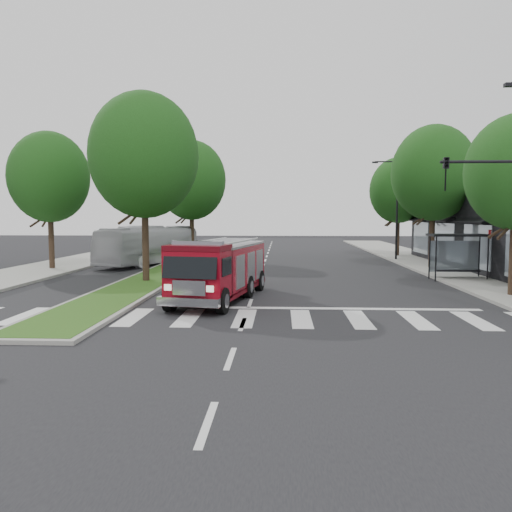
% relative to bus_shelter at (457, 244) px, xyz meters
% --- Properties ---
extents(ground, '(140.00, 140.00, 0.00)m').
position_rel_bus_shelter_xyz_m(ground, '(-11.20, -8.15, -2.04)').
color(ground, black).
rests_on(ground, ground).
extents(sidewalk_right, '(5.00, 80.00, 0.15)m').
position_rel_bus_shelter_xyz_m(sidewalk_right, '(1.30, 1.85, -1.96)').
color(sidewalk_right, gray).
rests_on(sidewalk_right, ground).
extents(sidewalk_left, '(5.00, 80.00, 0.15)m').
position_rel_bus_shelter_xyz_m(sidewalk_left, '(-25.70, 1.85, -1.96)').
color(sidewalk_left, gray).
rests_on(sidewalk_left, ground).
extents(median, '(3.00, 50.00, 0.15)m').
position_rel_bus_shelter_xyz_m(median, '(-17.20, 9.85, -1.96)').
color(median, gray).
rests_on(median, ground).
extents(bus_shelter, '(3.20, 1.60, 2.61)m').
position_rel_bus_shelter_xyz_m(bus_shelter, '(0.00, 0.00, 0.00)').
color(bus_shelter, black).
rests_on(bus_shelter, ground).
extents(tree_right_mid, '(5.60, 5.60, 9.72)m').
position_rel_bus_shelter_xyz_m(tree_right_mid, '(0.30, 5.85, 4.45)').
color(tree_right_mid, black).
rests_on(tree_right_mid, ground).
extents(tree_right_far, '(5.00, 5.00, 8.73)m').
position_rel_bus_shelter_xyz_m(tree_right_far, '(0.30, 15.85, 3.80)').
color(tree_right_far, black).
rests_on(tree_right_far, ground).
extents(tree_median_near, '(5.80, 5.80, 10.16)m').
position_rel_bus_shelter_xyz_m(tree_median_near, '(-17.20, -2.15, 4.77)').
color(tree_median_near, black).
rests_on(tree_median_near, ground).
extents(tree_median_far, '(5.60, 5.60, 9.72)m').
position_rel_bus_shelter_xyz_m(tree_median_far, '(-17.20, 11.85, 4.45)').
color(tree_median_far, black).
rests_on(tree_median_far, ground).
extents(tree_left_mid, '(5.20, 5.20, 9.16)m').
position_rel_bus_shelter_xyz_m(tree_left_mid, '(-25.20, 3.85, 4.12)').
color(tree_left_mid, black).
rests_on(tree_left_mid, ground).
extents(streetlight_right_far, '(2.11, 0.20, 8.00)m').
position_rel_bus_shelter_xyz_m(streetlight_right_far, '(-0.85, 11.85, 2.44)').
color(streetlight_right_far, black).
rests_on(streetlight_right_far, ground).
extents(fire_engine, '(3.70, 8.04, 2.69)m').
position_rel_bus_shelter_xyz_m(fire_engine, '(-12.54, -7.26, -0.75)').
color(fire_engine, '#51040C').
rests_on(fire_engine, ground).
extents(city_bus, '(5.60, 10.63, 2.90)m').
position_rel_bus_shelter_xyz_m(city_bus, '(-19.70, 8.08, -0.59)').
color(city_bus, silver).
rests_on(city_bus, ground).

